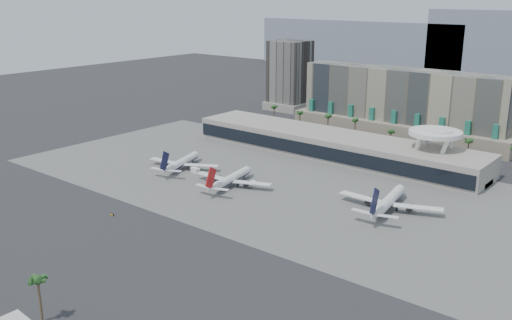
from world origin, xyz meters
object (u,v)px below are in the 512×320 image
Objects in this scene: airliner_centre at (231,179)px; service_vehicle_a at (195,170)px; taxiway_sign at (112,214)px; airliner_right at (388,201)px; service_vehicle_b at (254,183)px; airliner_left at (182,162)px.

airliner_centre is 28.16m from service_vehicle_a.
airliner_centre is 20.18× the size of taxiway_sign.
airliner_right is 64.27m from service_vehicle_b.
service_vehicle_a is (-27.73, 4.27, -2.32)m from airliner_centre.
airliner_centre is 0.90× the size of airliner_right.
taxiway_sign is at bearing -86.52° from airliner_left.
service_vehicle_b is (-63.23, -11.10, -2.97)m from airliner_right.
airliner_centre reaches higher than service_vehicle_b.
airliner_left reaches higher than service_vehicle_b.
airliner_centre is at bearing 76.51° from taxiway_sign.
service_vehicle_a reaches higher than taxiway_sign.
airliner_left is 37.54m from airliner_centre.
airliner_centre is at bearing -114.88° from service_vehicle_b.
service_vehicle_b is (7.71, 7.14, -2.56)m from airliner_centre.
service_vehicle_a is at bearing 160.48° from airliner_centre.
airliner_left is 9.84m from service_vehicle_a.
airliner_left is at bearing 110.53° from taxiway_sign.
airliner_centre is 10.82m from service_vehicle_b.
service_vehicle_a is at bearing -17.22° from airliner_left.
airliner_left is at bearing 162.82° from airliner_centre.
service_vehicle_a is (-98.68, -13.97, -2.73)m from airliner_right.
airliner_left is at bearing -153.93° from service_vehicle_b.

